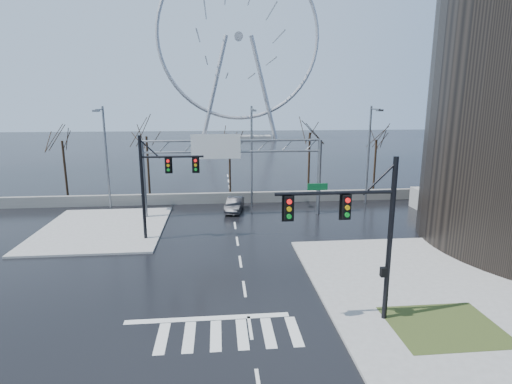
{
  "coord_description": "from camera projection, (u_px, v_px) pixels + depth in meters",
  "views": [
    {
      "loc": [
        -1.34,
        -20.82,
        10.32
      ],
      "look_at": [
        1.35,
        7.18,
        4.0
      ],
      "focal_mm": 28.0,
      "sensor_mm": 36.0,
      "label": 1
    }
  ],
  "objects": [
    {
      "name": "sign_gantry",
      "position": [
        229.0,
        161.0,
        35.96
      ],
      "size": [
        16.36,
        0.4,
        7.6
      ],
      "color": "slate",
      "rests_on": "ground"
    },
    {
      "name": "streetlight_left",
      "position": [
        105.0,
        150.0,
        37.83
      ],
      "size": [
        0.5,
        2.55,
        10.0
      ],
      "color": "slate",
      "rests_on": "ground"
    },
    {
      "name": "signal_mast_near",
      "position": [
        363.0,
        225.0,
        18.1
      ],
      "size": [
        5.52,
        0.41,
        8.0
      ],
      "color": "black",
      "rests_on": "ground"
    },
    {
      "name": "tree_left",
      "position": [
        147.0,
        143.0,
        43.28
      ],
      "size": [
        3.75,
        3.75,
        7.5
      ],
      "color": "black",
      "rests_on": "ground"
    },
    {
      "name": "streetlight_right",
      "position": [
        370.0,
        147.0,
        40.26
      ],
      "size": [
        0.5,
        2.55,
        10.0
      ],
      "color": "slate",
      "rests_on": "ground"
    },
    {
      "name": "tree_far_right",
      "position": [
        376.0,
        146.0,
        46.31
      ],
      "size": [
        3.4,
        3.4,
        6.8
      ],
      "color": "black",
      "rests_on": "ground"
    },
    {
      "name": "streetlight_mid",
      "position": [
        252.0,
        149.0,
        39.14
      ],
      "size": [
        0.5,
        2.55,
        10.0
      ],
      "color": "slate",
      "rests_on": "ground"
    },
    {
      "name": "tree_far_left",
      "position": [
        63.0,
        148.0,
        43.01
      ],
      "size": [
        3.5,
        3.5,
        7.0
      ],
      "color": "black",
      "rests_on": "ground"
    },
    {
      "name": "sidewalk_right_ext",
      "position": [
        398.0,
        267.0,
        25.47
      ],
      "size": [
        12.0,
        10.0,
        0.15
      ],
      "primitive_type": "cube",
      "color": "gray",
      "rests_on": "ground"
    },
    {
      "name": "tree_right",
      "position": [
        310.0,
        140.0,
        44.9
      ],
      "size": [
        3.9,
        3.9,
        7.8
      ],
      "color": "black",
      "rests_on": "ground"
    },
    {
      "name": "sidewalk_far",
      "position": [
        103.0,
        228.0,
        33.22
      ],
      "size": [
        10.0,
        12.0,
        0.15
      ],
      "primitive_type": "cube",
      "color": "gray",
      "rests_on": "ground"
    },
    {
      "name": "ferris_wheel",
      "position": [
        239.0,
        44.0,
        109.6
      ],
      "size": [
        45.0,
        6.0,
        50.91
      ],
      "color": "gray",
      "rests_on": "ground"
    },
    {
      "name": "grass_strip",
      "position": [
        444.0,
        326.0,
        18.56
      ],
      "size": [
        5.0,
        4.0,
        0.02
      ],
      "primitive_type": "cube",
      "color": "#2C3817",
      "rests_on": "sidewalk_near"
    },
    {
      "name": "barrier_wall",
      "position": [
        232.0,
        198.0,
        41.91
      ],
      "size": [
        52.0,
        0.5,
        1.1
      ],
      "primitive_type": "cube",
      "color": "slate",
      "rests_on": "ground"
    },
    {
      "name": "signal_mast_far",
      "position": [
        157.0,
        178.0,
        29.7
      ],
      "size": [
        4.72,
        0.41,
        8.0
      ],
      "color": "black",
      "rests_on": "ground"
    },
    {
      "name": "car",
      "position": [
        234.0,
        205.0,
        38.57
      ],
      "size": [
        2.14,
        4.27,
        1.34
      ],
      "primitive_type": "imported",
      "rotation": [
        0.0,
        0.0,
        -0.18
      ],
      "color": "black",
      "rests_on": "ground"
    },
    {
      "name": "ground",
      "position": [
        244.0,
        289.0,
        22.61
      ],
      "size": [
        260.0,
        260.0,
        0.0
      ],
      "primitive_type": "plane",
      "color": "black",
      "rests_on": "ground"
    },
    {
      "name": "tree_center",
      "position": [
        230.0,
        149.0,
        45.27
      ],
      "size": [
        3.25,
        3.25,
        6.5
      ],
      "color": "black",
      "rests_on": "ground"
    }
  ]
}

